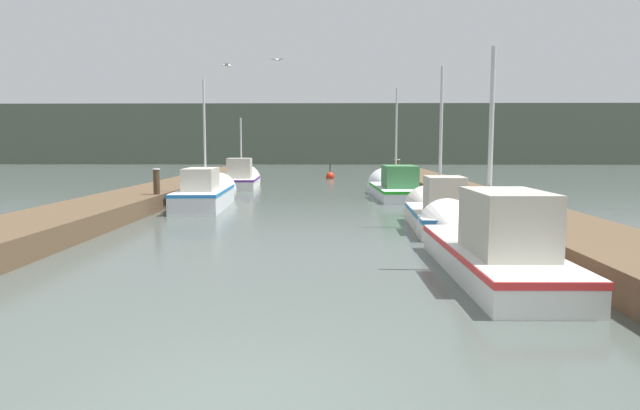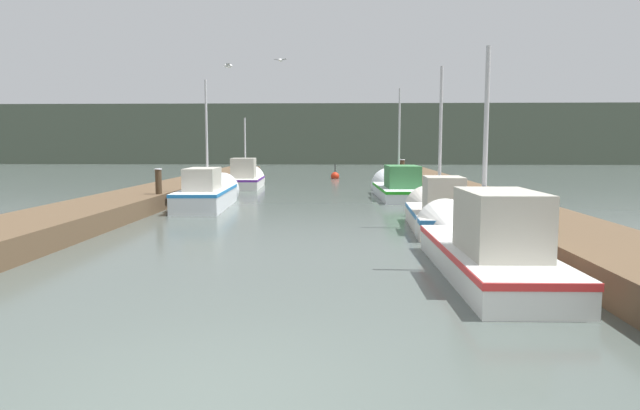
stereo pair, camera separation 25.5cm
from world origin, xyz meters
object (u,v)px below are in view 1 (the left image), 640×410
Objects in this scene: fishing_boat_3 at (394,187)px; mooring_piling_3 at (200,184)px; channel_buoy at (330,176)px; fishing_boat_4 at (242,179)px; fishing_boat_2 at (207,193)px; fishing_boat_0 at (482,243)px; seagull_1 at (227,66)px; mooring_piling_0 at (481,210)px; mooring_piling_1 at (397,170)px; mooring_piling_2 at (157,189)px; seagull_lead at (277,60)px; fishing_boat_1 at (438,212)px.

fishing_boat_3 is 6.80× the size of mooring_piling_3.
fishing_boat_4 is at bearing -122.14° from channel_buoy.
fishing_boat_3 is (6.93, 3.98, -0.08)m from fishing_boat_2.
fishing_boat_0 is at bearing -71.03° from fishing_boat_4.
mooring_piling_0 is at bearing 48.70° from seagull_1.
fishing_boat_3 reaches higher than fishing_boat_0.
mooring_piling_1 is 0.93× the size of mooring_piling_2.
seagull_lead is (2.22, -4.45, 5.16)m from fishing_boat_4.
fishing_boat_1 is at bearing -81.95° from channel_buoy.
fishing_boat_3 reaches higher than mooring_piling_3.
seagull_lead reaches higher than seagull_1.
mooring_piling_3 is at bearing 87.64° from mooring_piling_2.
mooring_piling_2 is 4.60m from seagull_1.
fishing_boat_1 reaches higher than mooring_piling_0.
mooring_piling_2 is at bearing -149.00° from fishing_boat_3.
fishing_boat_1 is 11.46m from seagull_lead.
seagull_lead is 1.00× the size of seagull_1.
mooring_piling_2 is at bearing -123.86° from mooring_piling_1.
fishing_boat_4 reaches higher than mooring_piling_0.
mooring_piling_3 is at bearing 120.41° from fishing_boat_0.
fishing_boat_4 is 10.02m from mooring_piling_2.
mooring_piling_3 is (-1.13, 3.75, 0.02)m from fishing_boat_2.
mooring_piling_0 is 12.34m from seagull_lead.
seagull_1 reaches higher than channel_buoy.
mooring_piling_0 reaches higher than channel_buoy.
mooring_piling_0 is (8.11, -5.41, 0.06)m from fishing_boat_2.
fishing_boat_3 is at bearing 93.23° from fishing_boat_1.
mooring_piling_1 is 2.28× the size of seagull_1.
fishing_boat_2 reaches higher than mooring_piling_3.
seagull_1 is (-3.30, -16.65, 4.52)m from channel_buoy.
fishing_boat_2 is at bearing 148.06° from fishing_boat_1.
seagull_1 reaches higher than mooring_piling_1.
fishing_boat_2 is at bearing -105.36° from channel_buoy.
seagull_lead is (-2.16, -11.42, 5.43)m from channel_buoy.
mooring_piling_1 is at bearing -37.60° from channel_buoy.
seagull_1 reaches higher than mooring_piling_0.
fishing_boat_1 is at bearing -63.86° from fishing_boat_4.
seagull_lead reaches higher than fishing_boat_0.
mooring_piling_0 is at bearing -79.60° from channel_buoy.
fishing_boat_3 is at bearing -167.26° from seagull_lead.
fishing_boat_0 is 15.71m from mooring_piling_3.
fishing_boat_2 reaches higher than fishing_boat_0.
channel_buoy is at bearing 65.40° from mooring_piling_3.
fishing_boat_4 is 4.90m from mooring_piling_3.
fishing_boat_1 reaches higher than mooring_piling_2.
mooring_piling_1 is at bearing 23.99° from fishing_boat_4.
fishing_boat_4 is 4.79× the size of mooring_piling_3.
seagull_lead is (-5.95, -8.50, 4.94)m from mooring_piling_1.
fishing_boat_3 is 11.58× the size of seagull_1.
channel_buoy is (-2.76, 25.21, -0.28)m from fishing_boat_0.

